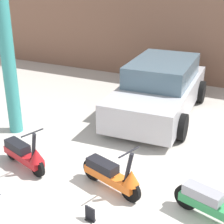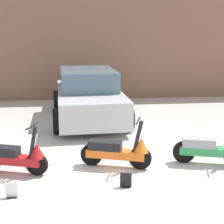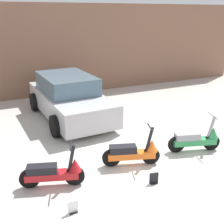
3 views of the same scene
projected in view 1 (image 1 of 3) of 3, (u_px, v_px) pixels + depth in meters
The scene contains 7 objects.
wall_back at pixel (210, 28), 11.43m from camera, with size 19.60×0.12×3.97m, color #845B47.
scooter_front_left at pixel (25, 154), 7.05m from camera, with size 1.34×0.67×0.97m.
scooter_front_right at pixel (113, 175), 6.32m from camera, with size 1.38×0.68×1.00m.
scooter_front_center at pixel (218, 205), 5.52m from camera, with size 1.41×0.68×1.01m.
car_rear_left at pixel (160, 89), 9.64m from camera, with size 2.32×4.50×1.50m.
placard_near_right_scooter at pixel (90, 215), 5.67m from camera, with size 0.20×0.15×0.26m.
support_column_side at pixel (8, 55), 8.04m from camera, with size 0.33×0.33×3.97m, color teal.
Camera 1 is at (2.12, -3.79, 3.91)m, focal length 55.00 mm.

